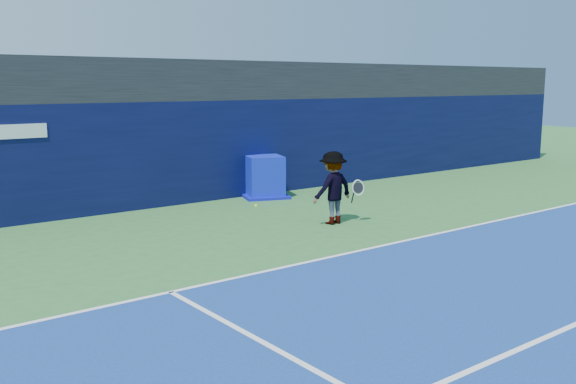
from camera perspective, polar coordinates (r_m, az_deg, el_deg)
name	(u,v)px	position (r m, az deg, el deg)	size (l,w,h in m)	color
ground	(497,280)	(12.30, 18.08, -7.47)	(80.00, 80.00, 0.00)	#326C31
baseline	(378,247)	(14.12, 7.97, -4.84)	(24.00, 0.10, 0.01)	white
stadium_band	(184,80)	(20.52, -9.24, 9.77)	(36.00, 3.00, 1.20)	black
back_wall_assembly	(202,150)	(19.75, -7.69, 3.71)	(36.00, 1.03, 3.00)	#090C33
equipment_cart	(264,178)	(19.98, -2.11, 1.23)	(1.73, 1.73, 1.29)	#0D1BBE
tennis_player	(333,188)	(16.17, 4.02, 0.38)	(1.36, 0.76, 1.84)	white
tennis_ball	(256,206)	(14.76, -2.87, -1.21)	(0.06, 0.06, 0.06)	#DEF51B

